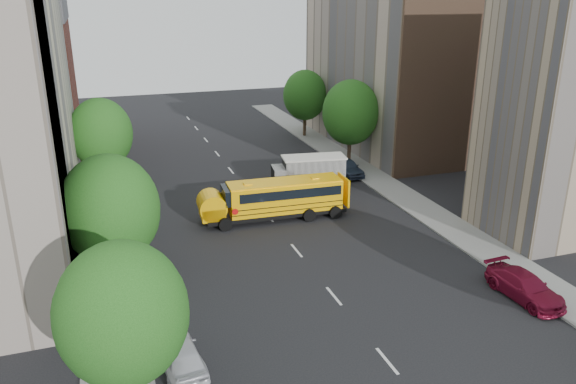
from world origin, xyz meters
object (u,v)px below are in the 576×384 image
street_tree_0 (122,314)px  street_tree_1 (110,210)px  safari_truck (309,172)px  street_tree_5 (305,95)px  parked_car_0 (180,355)px  parked_car_3 (525,286)px  school_bus (274,198)px  parked_car_4 (347,167)px  street_tree_4 (351,113)px  parked_car_1 (126,190)px  street_tree_2 (101,134)px

street_tree_0 → street_tree_1: street_tree_1 is taller
safari_truck → street_tree_1: bearing=-132.6°
street_tree_5 → street_tree_0: bearing=-118.8°
street_tree_5 → parked_car_0: (-19.80, -37.54, -3.99)m
street_tree_1 → parked_car_3: bearing=-19.9°
street_tree_5 → school_bus: size_ratio=0.73×
street_tree_0 → parked_car_4: bearing=50.9°
street_tree_4 → school_bus: 15.30m
school_bus → street_tree_1: bearing=-143.1°
street_tree_1 → street_tree_0: bearing=-90.0°
parked_car_1 → parked_car_3: (19.20, -22.94, -0.01)m
parked_car_4 → street_tree_5: bearing=81.7°
school_bus → parked_car_4: bearing=42.4°
school_bus → parked_car_3: school_bus is taller
street_tree_0 → parked_car_3: (20.60, 2.53, -3.95)m
street_tree_4 → safari_truck: bearing=-140.2°
street_tree_0 → school_bus: size_ratio=0.72×
street_tree_2 → safari_truck: street_tree_2 is taller
parked_car_1 → parked_car_4: 19.20m
street_tree_2 → parked_car_0: street_tree_2 is taller
street_tree_4 → street_tree_0: bearing=-128.2°
parked_car_0 → parked_car_1: bearing=-93.8°
parked_car_0 → parked_car_3: size_ratio=0.88×
parked_car_3 → parked_car_4: bearing=86.3°
street_tree_0 → school_bus: street_tree_0 is taller
street_tree_2 → parked_car_1: bearing=-61.1°
safari_truck → parked_car_3: bearing=-69.1°
parked_car_0 → parked_car_1: parked_car_0 is taller
parked_car_3 → parked_car_4: size_ratio=1.09×
school_bus → parked_car_4: school_bus is taller
street_tree_4 → school_bus: (-10.72, -10.35, -3.47)m
street_tree_4 → parked_car_4: bearing=-117.9°
street_tree_0 → school_bus: bearing=57.4°
parked_car_0 → parked_car_4: parked_car_4 is taller
street_tree_2 → parked_car_1: size_ratio=1.81×
safari_truck → parked_car_0: size_ratio=1.60×
parked_car_4 → safari_truck: bearing=-155.8°
street_tree_2 → school_bus: bearing=-42.5°
school_bus → parked_car_1: size_ratio=2.42×
street_tree_2 → parked_car_3: bearing=-51.0°
school_bus → street_tree_4: bearing=46.8°
parked_car_3 → parked_car_1: bearing=126.2°
street_tree_5 → safari_truck: bearing=-109.4°
parked_car_0 → street_tree_0: bearing=42.5°
street_tree_0 → parked_car_4: (20.60, 25.35, -3.90)m
parked_car_0 → parked_car_1: size_ratio=0.99×
street_tree_5 → parked_car_1: bearing=-144.8°
street_tree_5 → parked_car_0: street_tree_5 is taller
street_tree_4 → street_tree_1: bearing=-140.7°
parked_car_1 → safari_truck: bearing=166.1°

